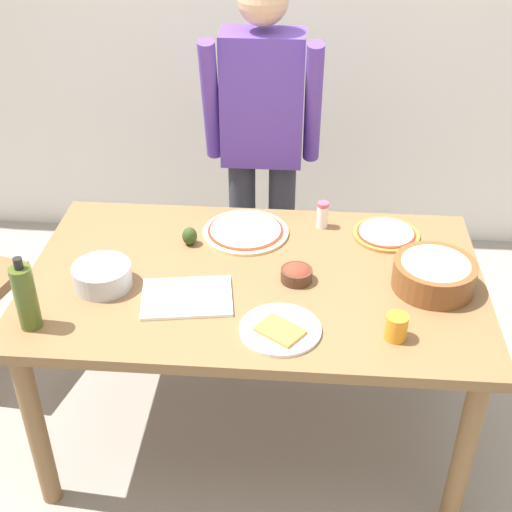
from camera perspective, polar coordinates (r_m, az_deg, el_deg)
The scene contains 15 objects.
ground at distance 2.94m, azimuth -0.08°, elevation -13.87°, with size 8.00×8.00×0.00m, color gray.
wall_back at distance 3.69m, azimuth 2.02°, elevation 19.92°, with size 5.60×0.10×2.60m, color silver.
dining_table at distance 2.49m, azimuth -0.09°, elevation -3.35°, with size 1.60×0.96×0.76m.
person_cook at distance 3.01m, azimuth 0.52°, elevation 9.49°, with size 0.49×0.25×1.62m.
pizza_raw_on_board at distance 2.67m, azimuth -0.86°, elevation 2.04°, with size 0.33×0.33×0.02m.
pizza_cooked_on_tray at distance 2.70m, azimuth 10.66°, elevation 1.81°, with size 0.26×0.26×0.02m.
plate_with_slice at distance 2.19m, azimuth 2.01°, elevation -6.07°, with size 0.26×0.26×0.02m.
popcorn_bowl at distance 2.42m, azimuth 14.48°, elevation -1.30°, with size 0.28×0.28×0.11m.
mixing_bowl_steel at distance 2.42m, azimuth -12.53°, elevation -1.60°, with size 0.20×0.20×0.08m.
small_sauce_bowl at distance 2.40m, azimuth 3.36°, elevation -1.45°, with size 0.11×0.11×0.06m.
olive_oil_bottle at distance 2.26m, azimuth -18.43°, elevation -3.21°, with size 0.07×0.07×0.26m.
cup_orange at distance 2.18m, azimuth 11.47°, elevation -5.75°, with size 0.07×0.07×0.09m, color orange.
salt_shaker at distance 2.70m, azimuth 5.50°, elevation 3.40°, with size 0.04×0.04×0.11m.
cutting_board_white at distance 2.33m, azimuth -5.70°, elevation -3.41°, with size 0.30×0.22×0.01m, color white.
avocado at distance 2.60m, azimuth -5.48°, elevation 1.65°, with size 0.06×0.06×0.07m, color #2D4219.
Camera 1 is at (0.16, -1.99, 2.15)m, focal length 48.59 mm.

